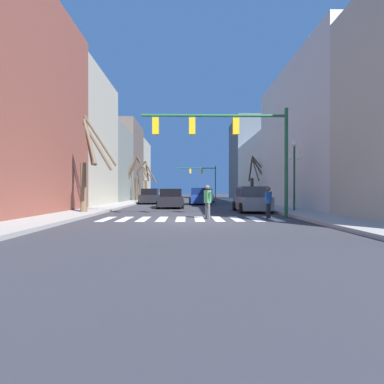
% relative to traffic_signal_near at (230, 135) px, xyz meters
% --- Properties ---
extents(ground_plane, '(240.00, 240.00, 0.00)m').
position_rel_traffic_signal_near_xyz_m(ground_plane, '(-2.04, -1.62, -4.19)').
color(ground_plane, '#38383D').
extents(sidewalk_left, '(2.31, 90.00, 0.15)m').
position_rel_traffic_signal_near_xyz_m(sidewalk_left, '(-8.39, -1.62, -4.12)').
color(sidewalk_left, '#ADA89E').
rests_on(sidewalk_left, ground_plane).
extents(sidewalk_right, '(2.31, 90.00, 0.15)m').
position_rel_traffic_signal_near_xyz_m(sidewalk_right, '(4.30, -1.62, -4.12)').
color(sidewalk_right, '#ADA89E').
rests_on(sidewalk_right, ground_plane).
extents(building_row_left, '(6.00, 52.49, 12.32)m').
position_rel_traffic_signal_near_xyz_m(building_row_left, '(-12.54, 17.75, 1.45)').
color(building_row_left, '#934C3D').
rests_on(building_row_left, ground_plane).
extents(building_row_right, '(6.00, 47.22, 13.08)m').
position_rel_traffic_signal_near_xyz_m(building_row_right, '(8.45, 16.40, 1.16)').
color(building_row_right, '#BCB299').
rests_on(building_row_right, ground_plane).
extents(crosswalk_stripes, '(8.55, 2.60, 0.01)m').
position_rel_traffic_signal_near_xyz_m(crosswalk_stripes, '(-2.04, -0.74, -4.19)').
color(crosswalk_stripes, white).
rests_on(crosswalk_stripes, ground_plane).
extents(traffic_signal_near, '(7.51, 0.28, 5.61)m').
position_rel_traffic_signal_near_xyz_m(traffic_signal_near, '(0.00, 0.00, 0.00)').
color(traffic_signal_near, '#236038').
rests_on(traffic_signal_near, ground_plane).
extents(traffic_signal_far, '(7.06, 0.28, 5.87)m').
position_rel_traffic_signal_near_xyz_m(traffic_signal_far, '(0.80, 38.68, 0.09)').
color(traffic_signal_far, '#236038').
rests_on(traffic_signal_far, ground_plane).
extents(street_lamp_right_corner, '(0.95, 0.36, 4.35)m').
position_rel_traffic_signal_near_xyz_m(street_lamp_right_corner, '(4.49, 3.28, -0.97)').
color(street_lamp_right_corner, '#1E4C2D').
rests_on(street_lamp_right_corner, sidewalk_right).
extents(car_parked_right_mid, '(2.04, 4.24, 1.61)m').
position_rel_traffic_signal_near_xyz_m(car_parked_right_mid, '(-6.09, 16.41, -3.44)').
color(car_parked_right_mid, black).
rests_on(car_parked_right_mid, ground_plane).
extents(car_driving_away_lane, '(2.07, 4.84, 1.53)m').
position_rel_traffic_signal_near_xyz_m(car_driving_away_lane, '(-3.47, 9.02, -3.47)').
color(car_driving_away_lane, black).
rests_on(car_driving_away_lane, ground_plane).
extents(car_parked_left_near, '(2.15, 4.82, 1.66)m').
position_rel_traffic_signal_near_xyz_m(car_parked_left_near, '(-0.91, 14.97, -3.42)').
color(car_parked_left_near, navy).
rests_on(car_parked_left_near, ground_plane).
extents(car_parked_left_mid, '(2.02, 4.28, 1.64)m').
position_rel_traffic_signal_near_xyz_m(car_parked_left_mid, '(2.01, 4.22, -3.43)').
color(car_parked_left_mid, gray).
rests_on(car_parked_left_mid, ground_plane).
extents(car_parked_left_far, '(2.20, 4.46, 1.72)m').
position_rel_traffic_signal_near_xyz_m(car_parked_left_far, '(-6.02, 34.03, -3.39)').
color(car_parked_left_far, gray).
rests_on(car_parked_left_far, ground_plane).
extents(car_parked_right_far, '(2.10, 4.28, 1.63)m').
position_rel_traffic_signal_near_xyz_m(car_parked_right_far, '(-0.11, 20.79, -3.43)').
color(car_parked_right_far, white).
rests_on(car_parked_right_far, ground_plane).
extents(pedestrian_on_left_sidewalk, '(0.36, 0.68, 1.65)m').
position_rel_traffic_signal_near_xyz_m(pedestrian_on_left_sidewalk, '(-1.19, -0.69, -3.22)').
color(pedestrian_on_left_sidewalk, '#4C4C51').
rests_on(pedestrian_on_left_sidewalk, ground_plane).
extents(pedestrian_waiting_at_curb, '(0.48, 0.58, 1.57)m').
position_rel_traffic_signal_near_xyz_m(pedestrian_waiting_at_curb, '(1.84, -0.50, -3.26)').
color(pedestrian_waiting_at_curb, black).
rests_on(pedestrian_waiting_at_curb, ground_plane).
extents(pedestrian_on_right_sidewalk, '(0.25, 0.68, 1.58)m').
position_rel_traffic_signal_near_xyz_m(pedestrian_on_right_sidewalk, '(4.58, 15.61, -3.11)').
color(pedestrian_on_right_sidewalk, '#4C4C51').
rests_on(pedestrian_on_right_sidewalk, sidewalk_right).
extents(street_tree_left_mid, '(3.39, 1.50, 5.81)m').
position_rel_traffic_signal_near_xyz_m(street_tree_left_mid, '(-8.63, 22.60, -1.39)').
color(street_tree_left_mid, '#473828').
rests_on(street_tree_left_mid, sidewalk_left).
extents(street_tree_right_near, '(4.05, 4.51, 5.60)m').
position_rel_traffic_signal_near_xyz_m(street_tree_right_near, '(-8.28, 28.22, -1.22)').
color(street_tree_right_near, brown).
rests_on(street_tree_right_near, sidewalk_left).
extents(street_tree_right_mid, '(1.93, 3.03, 5.64)m').
position_rel_traffic_signal_near_xyz_m(street_tree_right_mid, '(-7.89, 2.09, -1.51)').
color(street_tree_right_mid, brown).
rests_on(street_tree_right_mid, sidewalk_left).
extents(street_tree_right_far, '(2.07, 3.16, 4.90)m').
position_rel_traffic_signal_near_xyz_m(street_tree_right_far, '(4.77, 15.80, -1.71)').
color(street_tree_right_far, '#473828').
rests_on(street_tree_right_far, sidewalk_right).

